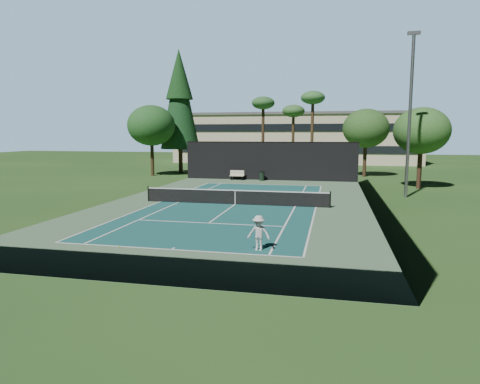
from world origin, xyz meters
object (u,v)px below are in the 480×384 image
object	(u,v)px
tennis_ball_b	(216,194)
park_bench	(237,175)
tennis_ball_c	(248,195)
trash_bin	(262,176)
player	(259,233)
tennis_ball_d	(203,196)
tennis_net	(235,197)
tennis_ball_a	(119,247)

from	to	relation	value
tennis_ball_b	park_bench	world-z (taller)	park_bench
tennis_ball_c	trash_bin	size ratio (longest dim) A/B	0.06
player	tennis_ball_c	world-z (taller)	player
tennis_ball_d	park_bench	distance (m)	12.18
tennis_net	tennis_ball_d	bearing A→B (deg)	135.35
tennis_ball_d	trash_bin	bearing A→B (deg)	77.65
tennis_ball_c	tennis_ball_b	bearing A→B (deg)	-178.46
park_bench	trash_bin	size ratio (longest dim) A/B	1.59
tennis_ball_a	tennis_ball_c	distance (m)	16.68
tennis_net	player	size ratio (longest dim) A/B	8.70
tennis_ball_d	trash_bin	xyz separation A→B (m)	(2.64, 12.04, 0.45)
tennis_net	tennis_ball_c	world-z (taller)	tennis_net
tennis_ball_b	trash_bin	bearing A→B (deg)	79.80
tennis_net	trash_bin	bearing A→B (deg)	92.49
player	tennis_ball_a	bearing A→B (deg)	-168.91
tennis_ball_a	trash_bin	bearing A→B (deg)	86.50
player	park_bench	xyz separation A→B (m)	(-6.93, 26.61, -0.19)
player	tennis_net	bearing A→B (deg)	110.94
tennis_ball_a	trash_bin	distance (m)	27.35
tennis_ball_d	park_bench	xyz separation A→B (m)	(-0.06, 12.17, 0.52)
player	tennis_ball_c	distance (m)	16.11
park_bench	tennis_ball_a	bearing A→B (deg)	-87.87
player	tennis_ball_c	size ratio (longest dim) A/B	24.18
tennis_net	tennis_ball_d	world-z (taller)	tennis_net
tennis_ball_c	tennis_net	bearing A→B (deg)	-90.16
tennis_ball_a	park_bench	size ratio (longest dim) A/B	0.04
tennis_net	player	world-z (taller)	player
player	trash_bin	distance (m)	26.82
tennis_ball_a	tennis_ball_b	xyz separation A→B (m)	(-0.28, 16.45, 0.00)
trash_bin	tennis_ball_d	bearing A→B (deg)	-102.35
tennis_ball_b	player	bearing A→B (deg)	-68.38
player	tennis_ball_d	distance (m)	16.00
player	park_bench	size ratio (longest dim) A/B	0.99
player	park_bench	bearing A→B (deg)	107.80
tennis_ball_a	park_bench	xyz separation A→B (m)	(-1.02, 27.43, 0.51)
tennis_net	tennis_ball_b	size ratio (longest dim) A/B	179.34
tennis_net	tennis_ball_a	distance (m)	12.23
tennis_ball_a	park_bench	world-z (taller)	park_bench
player	tennis_ball_d	world-z (taller)	player
tennis_ball_b	park_bench	xyz separation A→B (m)	(-0.74, 10.98, 0.51)
tennis_net	tennis_ball_a	size ratio (longest dim) A/B	191.92
tennis_ball_b	park_bench	bearing A→B (deg)	93.86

